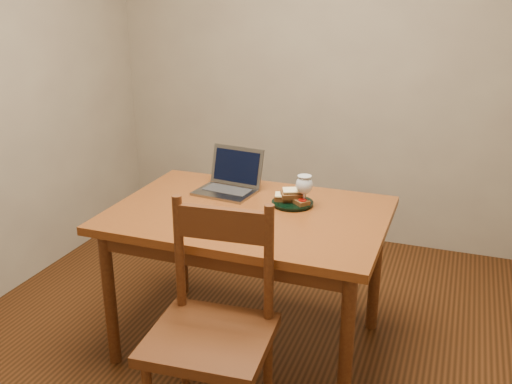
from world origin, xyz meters
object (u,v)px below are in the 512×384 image
(chair, at_px, (212,321))
(plate, at_px, (292,203))
(laptop, at_px, (231,180))
(milk_glass, at_px, (304,191))
(table, at_px, (249,227))

(chair, distance_m, plate, 0.82)
(laptop, bearing_deg, milk_glass, -6.21)
(milk_glass, bearing_deg, laptop, 166.93)
(milk_glass, relative_size, laptop, 0.49)
(plate, height_order, milk_glass, milk_glass)
(milk_glass, bearing_deg, table, -147.88)
(chair, relative_size, plate, 2.41)
(plate, height_order, laptop, laptop)
(plate, relative_size, milk_glass, 1.28)
(table, bearing_deg, chair, -81.77)
(table, height_order, laptop, laptop)
(chair, bearing_deg, plate, 79.60)
(chair, bearing_deg, milk_glass, 75.43)
(table, xyz_separation_m, milk_glass, (0.23, 0.15, 0.17))
(chair, height_order, milk_glass, chair)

